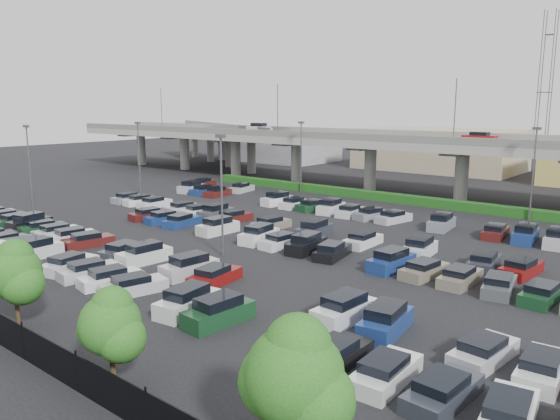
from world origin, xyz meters
The scene contains 8 objects.
ground centered at (0.00, 0.00, 0.00)m, with size 280.00×280.00×0.00m, color black.
overpass centered at (-0.25, 32.03, 6.97)m, with size 150.00×13.00×15.80m.
on_ramp centered at (-52.10, 43.05, 6.86)m, with size 50.93×30.13×8.80m.
hedge centered at (0.00, 25.00, 0.55)m, with size 66.00×1.60×1.10m, color #194213.
tree_row centered at (0.70, -26.53, 3.52)m, with size 65.07×3.66×5.94m.
parked_cars centered at (-0.56, -3.78, 0.61)m, with size 63.22×41.70×1.67m.
light_poles centered at (-4.13, 2.00, 6.24)m, with size 66.90×48.38×10.30m.
comm_tower centered at (4.00, 74.00, 15.61)m, with size 2.40×2.40×30.00m.
Camera 1 is at (32.25, -39.62, 12.65)m, focal length 35.00 mm.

